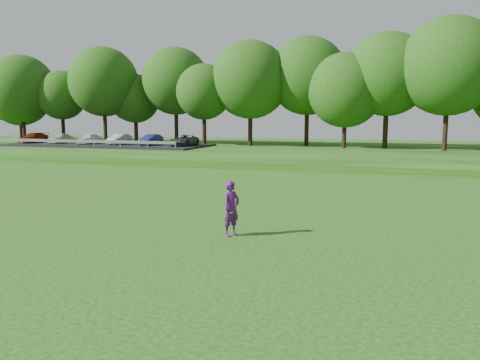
% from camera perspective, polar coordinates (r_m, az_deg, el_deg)
% --- Properties ---
extents(ground, '(140.00, 140.00, 0.00)m').
position_cam_1_polar(ground, '(15.72, -10.74, -6.78)').
color(ground, '#1A420C').
rests_on(ground, ground).
extents(berm, '(130.00, 30.00, 0.60)m').
position_cam_1_polar(berm, '(48.03, 9.08, 3.32)').
color(berm, '#1A420C').
rests_on(berm, ground).
extents(walking_path, '(130.00, 1.60, 0.04)m').
position_cam_1_polar(walking_path, '(34.35, 5.44, 1.20)').
color(walking_path, gray).
rests_on(walking_path, ground).
extents(treeline, '(104.00, 7.00, 15.00)m').
position_cam_1_polar(treeline, '(52.02, 9.97, 12.24)').
color(treeline, '#18440F').
rests_on(treeline, berm).
extents(parking_lot, '(24.00, 9.00, 1.38)m').
position_cam_1_polar(parking_lot, '(55.77, -16.12, 4.49)').
color(parking_lot, black).
rests_on(parking_lot, berm).
extents(woman, '(0.68, 0.79, 1.84)m').
position_cam_1_polar(woman, '(15.36, -1.05, -3.47)').
color(woman, '#54176B').
rests_on(woman, ground).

